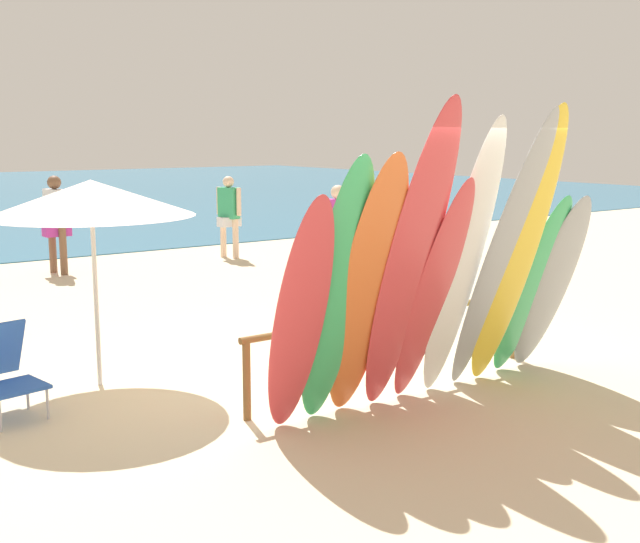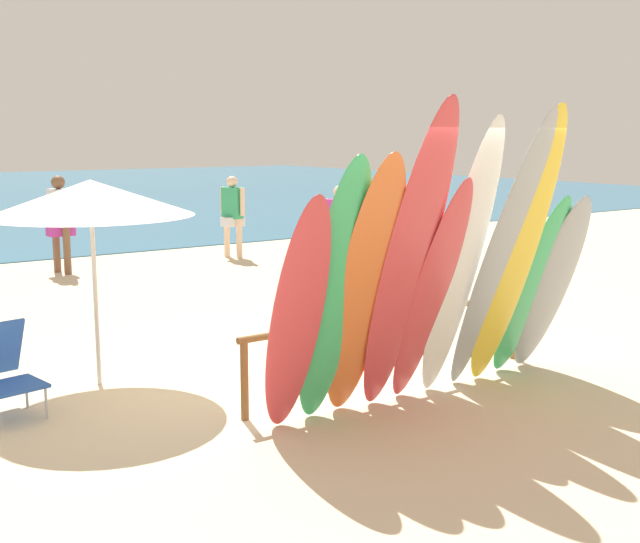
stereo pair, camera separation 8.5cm
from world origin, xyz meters
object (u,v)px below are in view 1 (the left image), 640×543
at_px(surfboard_grey_9, 551,284).
at_px(surfboard_red_3, 411,261).
at_px(surfboard_yellow_7, 517,251).
at_px(surfboard_orange_2, 367,290).
at_px(surfboard_rack, 397,327).
at_px(surfboard_grey_6, 502,255).
at_px(beachgoer_photographing, 56,218).
at_px(beachgoer_near_rack, 338,229).
at_px(surfboard_green_1, 337,294).
at_px(surfboard_red_4, 433,293).
at_px(beach_umbrella, 91,198).
at_px(surfboard_red_0, 300,317).
at_px(surfboard_white_5, 463,262).
at_px(beachgoer_by_water, 229,211).
at_px(beach_chair_red, 3,368).
at_px(surfboard_green_8, 531,287).

bearing_deg(surfboard_grey_9, surfboard_red_3, -171.11).
bearing_deg(surfboard_yellow_7, surfboard_orange_2, -179.88).
relative_size(surfboard_rack, surfboard_yellow_7, 1.22).
bearing_deg(surfboard_red_3, surfboard_grey_6, -3.46).
bearing_deg(surfboard_red_3, beachgoer_photographing, 89.64).
bearing_deg(beachgoer_near_rack, surfboard_orange_2, 115.60).
bearing_deg(surfboard_green_1, surfboard_rack, 27.43).
distance_m(beachgoer_photographing, beachgoer_near_rack, 5.14).
height_order(surfboard_red_4, beach_umbrella, surfboard_red_4).
relative_size(surfboard_grey_9, beachgoer_near_rack, 1.21).
distance_m(surfboard_red_3, beachgoer_photographing, 9.14).
relative_size(surfboard_red_0, surfboard_white_5, 0.77).
bearing_deg(surfboard_yellow_7, surfboard_white_5, 177.18).
xyz_separation_m(surfboard_green_1, surfboard_yellow_7, (1.96, -0.18, 0.21)).
bearing_deg(surfboard_orange_2, surfboard_grey_6, -1.49).
relative_size(surfboard_red_3, beachgoer_by_water, 1.77).
bearing_deg(surfboard_green_1, surfboard_yellow_7, -4.79).
distance_m(beachgoer_photographing, beachgoer_by_water, 3.41).
xyz_separation_m(surfboard_orange_2, beachgoer_by_water, (3.56, 8.91, -0.22)).
bearing_deg(surfboard_green_1, surfboard_red_4, -1.73).
distance_m(surfboard_rack, surfboard_grey_6, 1.23).
height_order(surfboard_rack, beachgoer_by_water, beachgoer_by_water).
relative_size(surfboard_red_0, surfboard_red_3, 0.73).
xyz_separation_m(surfboard_red_3, surfboard_white_5, (0.68, 0.06, -0.07)).
bearing_deg(surfboard_orange_2, beach_chair_red, 145.98).
xyz_separation_m(surfboard_red_3, beachgoer_near_rack, (3.03, 5.14, -0.42)).
bearing_deg(surfboard_red_0, surfboard_rack, 23.99).
relative_size(surfboard_red_3, surfboard_grey_6, 1.01).
bearing_deg(beachgoer_by_water, surfboard_orange_2, 138.21).
height_order(surfboard_green_1, beachgoer_photographing, surfboard_green_1).
bearing_deg(beachgoer_photographing, surfboard_green_8, -1.48).
bearing_deg(beachgoer_by_water, beach_chair_red, 118.94).
bearing_deg(surfboard_rack, surfboard_green_8, -25.45).
height_order(surfboard_rack, surfboard_white_5, surfboard_white_5).
bearing_deg(beachgoer_photographing, beachgoer_by_water, 74.46).
distance_m(surfboard_red_4, beachgoer_photographing, 9.03).
bearing_deg(surfboard_red_0, surfboard_grey_9, 2.35).
bearing_deg(surfboard_red_4, surfboard_grey_9, -4.38).
xyz_separation_m(surfboard_red_3, surfboard_grey_9, (2.03, 0.13, -0.44)).
height_order(surfboard_yellow_7, beachgoer_near_rack, surfboard_yellow_7).
bearing_deg(beachgoer_by_water, surfboard_green_8, 150.84).
relative_size(surfboard_green_1, beach_umbrella, 1.19).
distance_m(surfboard_rack, surfboard_red_0, 1.71).
bearing_deg(surfboard_grey_9, beach_umbrella, 154.44).
relative_size(surfboard_rack, surfboard_white_5, 1.28).
bearing_deg(beachgoer_photographing, surfboard_green_1, -16.76).
bearing_deg(surfboard_grey_6, beachgoer_photographing, 93.86).
bearing_deg(beachgoer_photographing, surfboard_red_3, -12.52).
distance_m(beachgoer_photographing, beach_chair_red, 7.54).
distance_m(surfboard_grey_6, beach_chair_red, 4.58).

